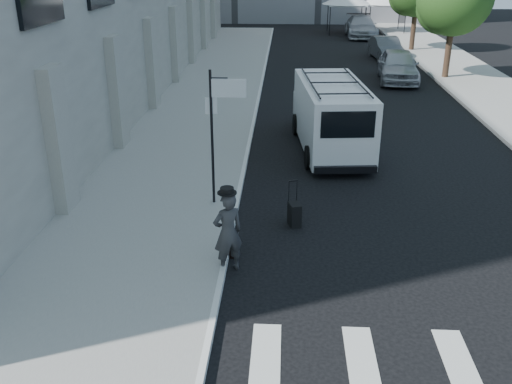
# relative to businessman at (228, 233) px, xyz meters

# --- Properties ---
(ground) EXTENTS (120.00, 120.00, 0.00)m
(ground) POSITION_rel_businessman_xyz_m (1.90, 0.01, -0.89)
(ground) COLOR black
(ground) RESTS_ON ground
(sidewalk_left) EXTENTS (4.50, 48.00, 0.15)m
(sidewalk_left) POSITION_rel_businessman_xyz_m (-2.35, 16.01, -0.82)
(sidewalk_left) COLOR gray
(sidewalk_left) RESTS_ON ground
(sidewalk_right) EXTENTS (4.00, 56.00, 0.15)m
(sidewalk_right) POSITION_rel_businessman_xyz_m (10.90, 20.01, -0.82)
(sidewalk_right) COLOR gray
(sidewalk_right) RESTS_ON ground
(sign_pole) EXTENTS (1.03, 0.07, 3.50)m
(sign_pole) POSITION_rel_businessman_xyz_m (-0.46, 3.21, 1.76)
(sign_pole) COLOR black
(sign_pole) RESTS_ON sidewalk_left
(tree_near) EXTENTS (3.80, 3.83, 6.03)m
(tree_near) POSITION_rel_businessman_xyz_m (9.40, 20.16, 3.08)
(tree_near) COLOR black
(tree_near) RESTS_ON ground
(businessman) EXTENTS (0.78, 0.70, 1.79)m
(businessman) POSITION_rel_businessman_xyz_m (0.00, 0.00, 0.00)
(businessman) COLOR #323234
(businessman) RESTS_ON ground
(briefcase) EXTENTS (0.19, 0.45, 0.34)m
(briefcase) POSITION_rel_businessman_xyz_m (0.00, 0.69, -0.72)
(briefcase) COLOR black
(briefcase) RESTS_ON ground
(suitcase) EXTENTS (0.36, 0.46, 1.14)m
(suitcase) POSITION_rel_businessman_xyz_m (1.42, 2.22, -0.59)
(suitcase) COLOR black
(suitcase) RESTS_ON ground
(cargo_van) EXTENTS (2.56, 6.18, 2.27)m
(cargo_van) POSITION_rel_businessman_xyz_m (2.67, 8.30, 0.29)
(cargo_van) COLOR white
(cargo_van) RESTS_ON ground
(parked_car_a) EXTENTS (2.32, 4.92, 1.62)m
(parked_car_a) POSITION_rel_businessman_xyz_m (6.90, 19.44, -0.08)
(parked_car_a) COLOR #AAACB2
(parked_car_a) RESTS_ON ground
(parked_car_b) EXTENTS (1.79, 4.26, 1.37)m
(parked_car_b) POSITION_rel_businessman_xyz_m (7.28, 25.85, -0.21)
(parked_car_b) COLOR #4B4E52
(parked_car_b) RESTS_ON ground
(parked_car_c) EXTENTS (2.30, 5.55, 1.60)m
(parked_car_c) POSITION_rel_businessman_xyz_m (6.90, 35.87, -0.09)
(parked_car_c) COLOR #AEB0B7
(parked_car_c) RESTS_ON ground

